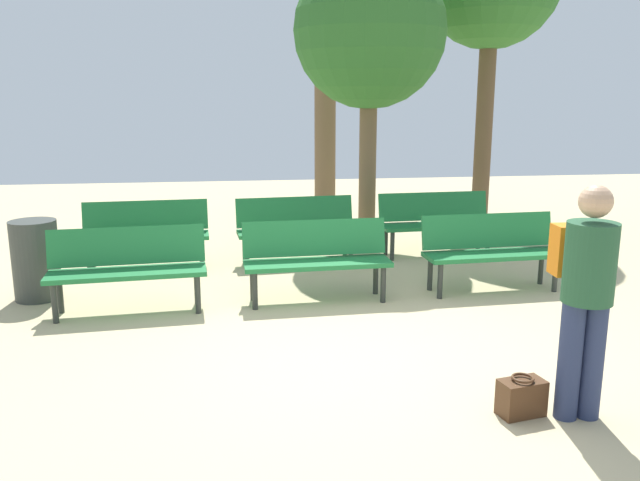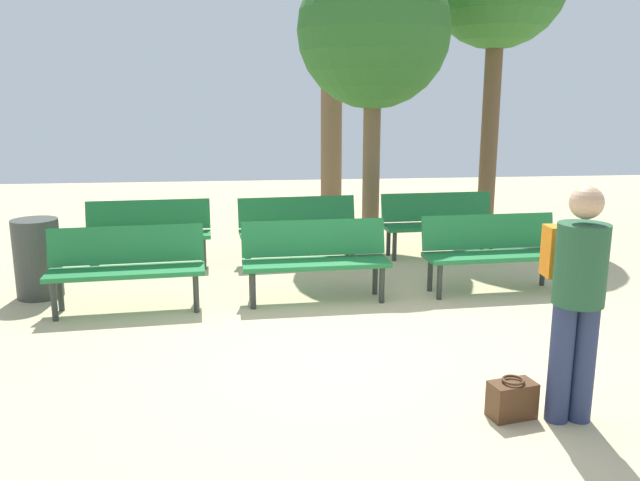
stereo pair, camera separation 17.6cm
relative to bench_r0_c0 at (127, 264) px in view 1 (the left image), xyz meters
The scene contains 12 objects.
ground_plane 2.61m from the bench_r0_c0, 34.49° to the right, with size 24.00×24.00×0.00m, color #CCB789.
bench_r0_c0 is the anchor object (origin of this frame).
bench_r0_c1 2.00m from the bench_r0_c0, ahead, with size 1.62×0.54×0.87m.
bench_r0_c2 4.06m from the bench_r0_c0, ahead, with size 1.62×0.56×0.87m.
bench_r1_c0 1.76m from the bench_r0_c0, 90.81° to the left, with size 1.62×0.57×0.87m.
bench_r1_c1 2.66m from the bench_r0_c0, 42.93° to the left, with size 1.63×0.60×0.87m.
bench_r1_c2 4.41m from the bench_r0_c0, 26.51° to the left, with size 1.62×0.55×0.87m.
tree_0 6.42m from the bench_r0_c0, 62.85° to the left, with size 0.41×0.41×3.01m.
tree_2 4.96m from the bench_r0_c0, 42.13° to the left, with size 2.21×2.21×4.23m.
visitor_with_backpack 4.46m from the bench_r0_c0, 38.66° to the right, with size 0.36×0.54×1.65m.
handbag 4.13m from the bench_r0_c0, 41.42° to the right, with size 0.35×0.24×0.29m.
trash_bin 1.22m from the bench_r0_c0, 151.88° to the left, with size 0.50×0.50×0.89m, color #383D38.
Camera 1 is at (-1.01, -5.24, 2.22)m, focal length 36.22 mm.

